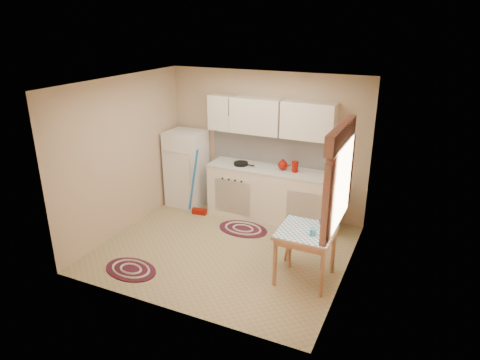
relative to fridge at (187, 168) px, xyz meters
name	(u,v)px	position (x,y,z in m)	size (l,w,h in m)	color
room_shell	(241,145)	(1.58, -1.01, 0.90)	(3.64, 3.60, 2.52)	tan
fridge	(187,168)	(0.00, 0.00, 0.00)	(0.65, 0.60, 1.40)	white
broom	(198,183)	(0.45, -0.35, -0.10)	(0.28, 0.12, 1.20)	blue
base_cabinets	(272,195)	(1.69, 0.05, -0.26)	(2.25, 0.60, 0.88)	white
countertop	(273,170)	(1.69, 0.05, 0.20)	(2.27, 0.62, 0.04)	silver
frying_pan	(241,164)	(1.11, 0.00, 0.24)	(0.25, 0.25, 0.05)	black
red_kettle	(283,165)	(1.85, 0.05, 0.31)	(0.18, 0.16, 0.18)	maroon
red_canister	(295,167)	(2.07, 0.05, 0.30)	(0.10, 0.10, 0.16)	maroon
table	(305,255)	(2.74, -1.53, -0.34)	(0.72, 0.72, 0.72)	tan
stool	(284,252)	(2.39, -1.32, -0.49)	(0.30, 0.30, 0.42)	maroon
coffee_pot	(325,222)	(2.96, -1.41, 0.14)	(0.12, 0.11, 0.25)	teal
mug	(313,232)	(2.86, -1.63, 0.07)	(0.08, 0.08, 0.10)	teal
rug_center	(243,229)	(1.41, -0.57, -0.69)	(0.85, 0.57, 0.02)	maroon
rug_left	(131,269)	(0.49, -2.35, -0.69)	(0.81, 0.54, 0.02)	maroon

